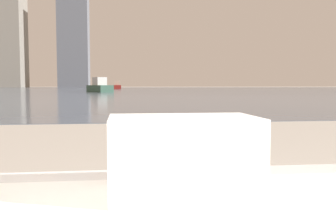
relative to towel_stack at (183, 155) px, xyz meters
name	(u,v)px	position (x,y,z in m)	size (l,w,h in m)	color
towel_stack	(183,155)	(0.00, 0.00, 0.00)	(0.30, 0.18, 0.16)	white
harbor_water	(123,89)	(0.06, 61.26, -0.57)	(180.00, 110.00, 0.01)	slate
harbor_boat_0	(117,86)	(-1.01, 67.42, -0.04)	(1.38, 4.00, 1.50)	maroon
harbor_boat_1	(100,87)	(-2.35, 37.00, -0.05)	(2.87, 4.13, 1.47)	#335647
skyline_tower_1	(3,26)	(-35.31, 117.26, 17.68)	(12.05, 10.61, 36.50)	gray
skyline_tower_2	(74,41)	(-14.69, 117.26, 13.56)	(8.97, 7.97, 28.27)	slate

